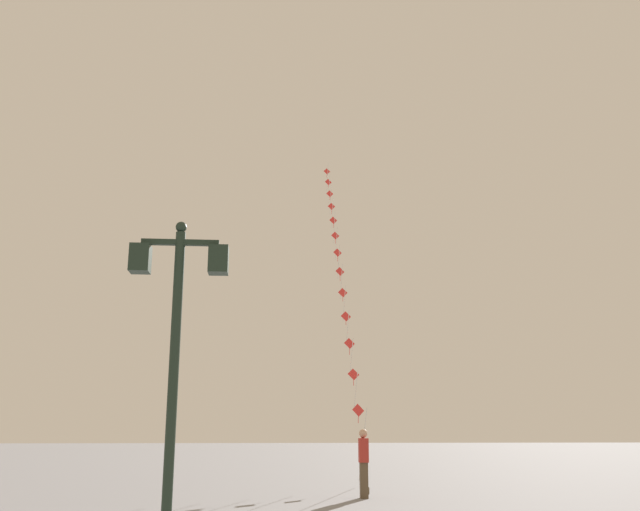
# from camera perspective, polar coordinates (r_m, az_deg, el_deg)

# --- Properties ---
(ground_plane) EXTENTS (160.00, 160.00, 0.00)m
(ground_plane) POSITION_cam_1_polar(r_m,az_deg,el_deg) (20.36, -1.78, -19.02)
(ground_plane) COLOR gray
(twin_lantern_lamp_post) EXTENTS (1.39, 0.28, 4.60)m
(twin_lantern_lamp_post) POSITION_cam_1_polar(r_m,az_deg,el_deg) (9.85, -11.81, -5.10)
(twin_lantern_lamp_post) COLOR #1E2D23
(twin_lantern_lamp_post) RESTS_ON ground_plane
(kite_train) EXTENTS (0.94, 19.70, 17.18)m
(kite_train) POSITION_cam_1_polar(r_m,az_deg,el_deg) (30.72, 1.58, -0.67)
(kite_train) COLOR brown
(kite_train) RESTS_ON ground_plane
(kite_flyer) EXTENTS (0.26, 0.61, 1.71)m
(kite_flyer) POSITION_cam_1_polar(r_m,az_deg,el_deg) (18.50, 3.64, -16.67)
(kite_flyer) COLOR brown
(kite_flyer) RESTS_ON ground_plane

